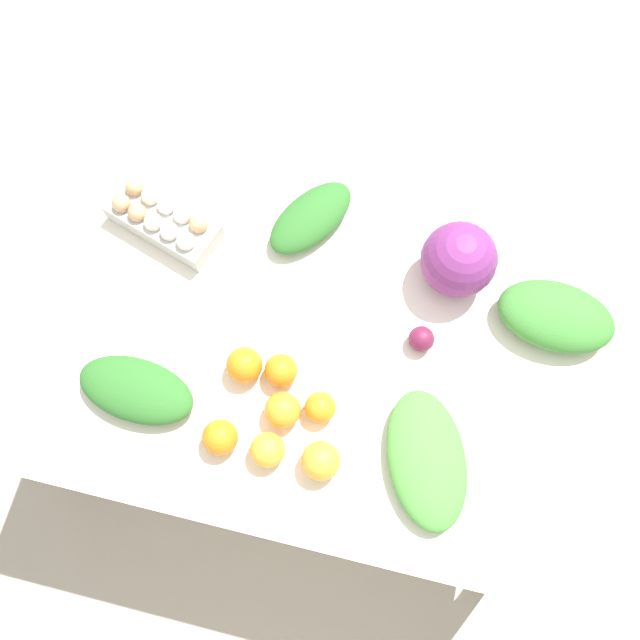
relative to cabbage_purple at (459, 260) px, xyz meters
name	(u,v)px	position (x,y,z in m)	size (l,w,h in m)	color
ground_plane	(320,389)	(-0.28, -0.19, -0.81)	(8.00, 8.00, 0.00)	#B2A899
dining_table	(320,333)	(-0.28, -0.19, -0.17)	(1.44, 0.98, 0.73)	silver
cabbage_purple	(459,260)	(0.00, 0.00, 0.00)	(0.17, 0.17, 0.17)	#7A2D75
egg_carton	(163,219)	(-0.70, -0.04, -0.04)	(0.30, 0.20, 0.09)	#B7B7B2
greens_bunch_kale	(427,459)	(0.02, -0.45, -0.05)	(0.30, 0.17, 0.06)	#4C933D
greens_bunch_scallion	(311,218)	(-0.36, 0.05, -0.05)	(0.25, 0.12, 0.07)	#2D6B28
greens_bunch_chard	(556,316)	(0.24, -0.07, -0.04)	(0.26, 0.17, 0.09)	#3D8433
greens_bunch_beet_tops	(136,390)	(-0.63, -0.45, -0.05)	(0.27, 0.14, 0.07)	#2D6B28
beet_root	(421,339)	(-0.04, -0.18, -0.06)	(0.06, 0.06, 0.06)	maroon
orange_0	(283,410)	(-0.31, -0.42, -0.05)	(0.08, 0.08, 0.08)	orange
orange_1	(321,461)	(-0.20, -0.50, -0.04)	(0.08, 0.08, 0.08)	#F9A833
orange_2	(220,437)	(-0.42, -0.50, -0.05)	(0.08, 0.08, 0.08)	orange
orange_3	(281,370)	(-0.33, -0.33, -0.05)	(0.07, 0.07, 0.07)	orange
orange_4	(244,365)	(-0.41, -0.34, -0.05)	(0.08, 0.08, 0.08)	orange
orange_5	(320,407)	(-0.23, -0.39, -0.05)	(0.07, 0.07, 0.07)	orange
orange_6	(267,450)	(-0.32, -0.51, -0.05)	(0.08, 0.08, 0.08)	#F9A833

